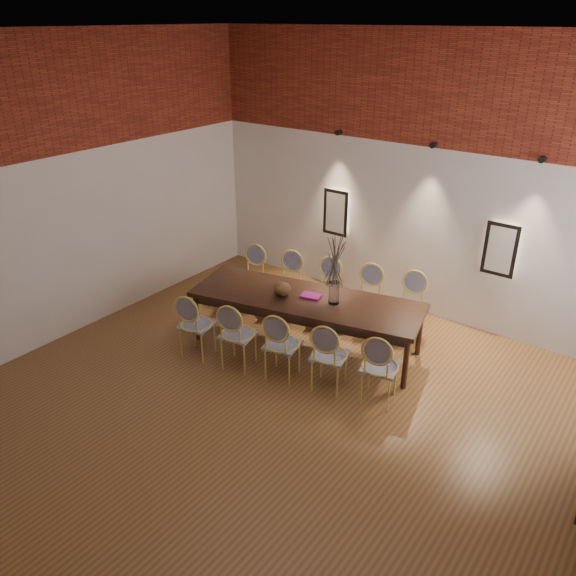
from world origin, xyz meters
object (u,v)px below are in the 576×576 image
Objects in this scene: chair_far_a at (250,279)px; chair_near_e at (380,367)px; chair_near_c at (282,344)px; chair_far_e at (409,309)px; chair_near_a at (197,324)px; book at (311,296)px; bowl at (282,289)px; vase at (334,293)px; chair_near_b at (238,334)px; chair_far_d at (366,300)px; chair_far_c at (326,293)px; dining_table at (306,322)px; chair_far_b at (287,285)px; chair_near_d at (330,355)px.

chair_near_e is at bearing 147.84° from chair_far_a.
chair_near_c is 1.00× the size of chair_far_e.
book is at bearing 32.52° from chair_near_a.
bowl is (1.07, -0.59, 0.37)m from chair_far_a.
chair_far_e is at bearing 90.00° from chair_near_e.
chair_far_a is 1.00× the size of chair_far_e.
chair_near_a is at bearing -141.08° from vase.
bowl is at bearing 137.74° from chair_far_a.
chair_near_b is 1.00× the size of chair_far_a.
chair_near_b and chair_far_d have the same top height.
chair_far_c is at bearing -0.00° from chair_far_d.
chair_far_e is at bearing 55.79° from vase.
vase is at bearing 0.00° from dining_table.
chair_near_a is at bearing 68.32° from chair_far_b.
chair_far_e is 1.42m from book.
chair_near_c is at bearing -180.00° from chair_near_e.
chair_far_a is at bearing 0.00° from chair_far_e.
chair_far_c and chair_far_d have the same top height.
chair_far_b and chair_far_c have the same top height.
vase is 0.72m from bowl.
chair_near_c is at bearing -80.34° from book.
chair_near_a is 1.00× the size of chair_far_e.
chair_far_d is at bearing -180.00° from chair_far_b.
chair_near_e and chair_far_b have the same top height.
chair_near_b is at bearing -0.00° from chair_near_a.
dining_table is 1.46m from chair_far_a.
book is at bearing 40.16° from dining_table.
dining_table is 3.28× the size of chair_near_d.
chair_near_d is at bearing -51.51° from dining_table.
chair_far_d is 3.62× the size of book.
vase is at bearing 137.53° from chair_near_e.
chair_far_a and chair_far_b have the same top height.
chair_near_a is at bearing -134.15° from book.
chair_near_c is 0.97m from vase.
chair_near_d is 3.92× the size of bowl.
chair_near_b is 1.67m from chair_far_a.
vase is (-0.65, -0.95, 0.43)m from chair_far_e.
chair_far_a is at bearing 167.73° from vase.
bowl is (-1.68, 0.35, 0.37)m from chair_near_e.
book is at bearing 132.46° from chair_far_b.
chair_far_a is 1.00× the size of chair_far_d.
chair_far_a is at bearing 90.00° from chair_near_a.
chair_near_e is 1.00× the size of chair_far_c.
chair_near_a is 1.00× the size of chair_near_c.
chair_far_b is 1.00× the size of chair_far_c.
book is (-0.98, -0.98, 0.30)m from chair_far_e.
chair_far_c is (0.84, 1.79, 0.00)m from chair_near_a.
chair_near_b is 0.62m from chair_near_c.
chair_near_d is 1.67m from chair_far_c.
chair_far_a is 1.51m from book.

